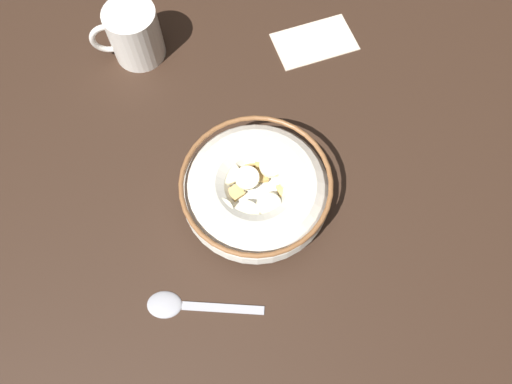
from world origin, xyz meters
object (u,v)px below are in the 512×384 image
Objects in this scene: folded_napkin at (314,41)px; coffee_mug at (134,34)px; cereal_bowl at (256,191)px; spoon at (179,305)px.

coffee_mug is at bearing -7.94° from folded_napkin.
folded_napkin is at bearing 172.06° from coffee_mug.
spoon is (11.65, 10.97, -2.95)cm from cereal_bowl.
spoon is 1.40× the size of coffee_mug.
cereal_bowl is at bearing 113.75° from coffee_mug.
coffee_mug reaches higher than folded_napkin.
cereal_bowl is 1.31× the size of spoon.
cereal_bowl is 16.27cm from spoon.
coffee_mug is at bearing -66.25° from cereal_bowl.
spoon reaches higher than folded_napkin.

